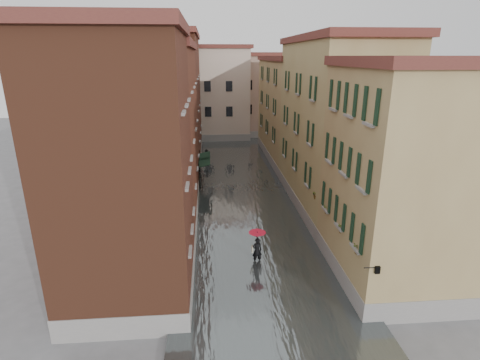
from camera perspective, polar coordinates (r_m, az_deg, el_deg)
name	(u,v)px	position (r m, az deg, el deg)	size (l,w,h in m)	color
ground	(260,262)	(23.43, 3.13, -12.42)	(120.00, 120.00, 0.00)	#5F5F61
floodwater	(242,189)	(35.12, 0.28, -1.41)	(10.00, 60.00, 0.20)	#4E5556
building_left_near	(127,174)	(19.19, -16.86, 0.95)	(6.00, 8.00, 13.00)	brown
building_left_mid	(156,134)	(29.77, -12.65, 6.82)	(6.00, 14.00, 12.50)	maroon
building_left_far	(173,102)	(44.40, -10.21, 11.64)	(6.00, 16.00, 14.00)	brown
building_right_near	(399,181)	(21.41, 23.07, -0.08)	(6.00, 8.00, 11.50)	#9C8050
building_right_mid	(334,128)	(31.06, 14.06, 7.65)	(6.00, 14.00, 13.00)	tan
building_right_far	(293,111)	(45.46, 8.02, 10.31)	(6.00, 16.00, 11.50)	#9C8050
building_end_cream	(208,94)	(58.18, -4.94, 12.90)	(12.00, 9.00, 13.00)	beige
building_end_pink	(265,96)	(60.88, 3.79, 12.69)	(10.00, 9.00, 12.00)	tan
awning_near	(204,163)	(35.27, -5.52, 2.62)	(1.09, 2.91, 2.80)	black
awning_far	(204,157)	(37.30, -5.49, 3.50)	(1.09, 2.99, 2.80)	black
wall_lantern	(377,269)	(18.08, 20.09, -12.65)	(0.71, 0.22, 0.35)	black
window_planters	(335,213)	(22.06, 14.27, -4.82)	(0.59, 8.15, 0.84)	brown
pedestrian_main	(257,244)	(22.72, 2.61, -9.72)	(1.05, 1.05, 2.06)	black
pedestrian_far	(207,157)	(43.11, -5.06, 3.44)	(0.91, 0.71, 1.87)	black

